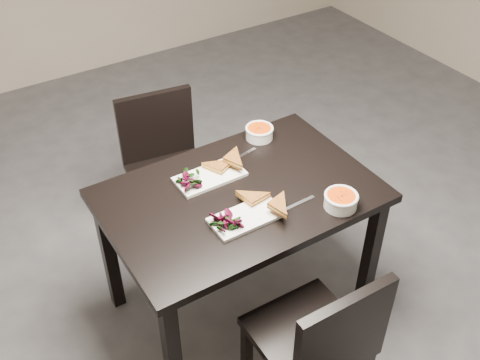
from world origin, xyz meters
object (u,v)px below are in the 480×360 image
(table, at_px, (240,209))
(soup_bowl_near, at_px, (341,200))
(plate_near, at_px, (247,217))
(plate_far, at_px, (210,177))
(chair_near, at_px, (320,340))
(chair_far, at_px, (165,161))
(soup_bowl_far, at_px, (259,132))

(table, distance_m, soup_bowl_near, 0.46)
(table, height_order, plate_near, plate_near)
(plate_near, bearing_deg, plate_far, 89.01)
(table, xyz_separation_m, plate_near, (-0.07, -0.16, 0.11))
(chair_near, bearing_deg, plate_far, 92.21)
(plate_near, xyz_separation_m, plate_far, (0.01, 0.32, 0.00))
(chair_near, height_order, soup_bowl_near, chair_near)
(table, bearing_deg, chair_near, -93.95)
(chair_near, height_order, plate_far, chair_near)
(chair_far, distance_m, plate_far, 0.63)
(chair_near, relative_size, chair_far, 1.00)
(chair_far, relative_size, plate_near, 2.74)
(table, height_order, soup_bowl_far, soup_bowl_far)
(soup_bowl_far, bearing_deg, chair_far, 130.09)
(table, distance_m, plate_far, 0.20)
(chair_near, relative_size, soup_bowl_far, 6.00)
(table, height_order, chair_far, chair_far)
(soup_bowl_near, distance_m, soup_bowl_far, 0.62)
(chair_far, height_order, plate_far, chair_far)
(soup_bowl_far, bearing_deg, chair_near, -109.96)
(plate_near, bearing_deg, soup_bowl_far, 51.24)
(chair_near, height_order, soup_bowl_far, chair_near)
(plate_near, bearing_deg, chair_near, -87.49)
(plate_near, relative_size, soup_bowl_near, 2.10)
(chair_far, bearing_deg, plate_near, -83.61)
(chair_near, relative_size, soup_bowl_near, 5.73)
(soup_bowl_near, bearing_deg, chair_near, -135.26)
(table, bearing_deg, plate_near, -113.13)
(table, xyz_separation_m, plate_far, (-0.06, 0.16, 0.11))
(chair_near, relative_size, plate_far, 2.67)
(plate_near, height_order, plate_far, same)
(chair_far, bearing_deg, soup_bowl_far, -41.61)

